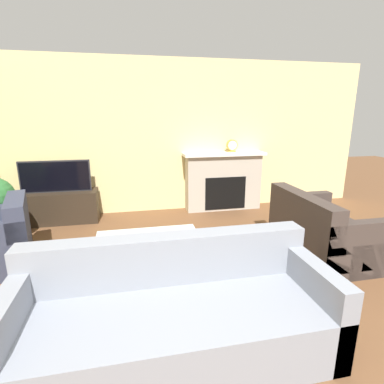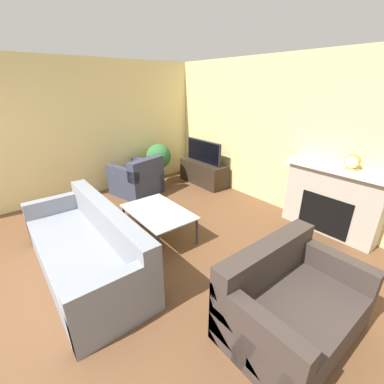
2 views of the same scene
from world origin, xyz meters
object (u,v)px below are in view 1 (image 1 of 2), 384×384
object	(u,v)px
couch_loveseat	(322,233)
coffee_table	(149,243)
mantel_clock	(232,146)
couch_sectional	(175,316)
tv	(56,176)

from	to	relation	value
couch_loveseat	coffee_table	size ratio (longest dim) A/B	1.17
mantel_clock	couch_sectional	bearing A→B (deg)	-115.52
tv	couch_loveseat	distance (m)	4.07
mantel_clock	tv	bearing A→B (deg)	-177.25
coffee_table	mantel_clock	world-z (taller)	mantel_clock
couch_sectional	couch_loveseat	size ratio (longest dim) A/B	1.74
couch_loveseat	mantel_clock	distance (m)	2.36
coffee_table	couch_loveseat	bearing A→B (deg)	2.39
couch_loveseat	coffee_table	distance (m)	2.19
couch_sectional	coffee_table	world-z (taller)	couch_sectional
couch_sectional	mantel_clock	size ratio (longest dim) A/B	10.07
tv	couch_loveseat	xyz separation A→B (m)	(3.53, -1.98, -0.49)
couch_loveseat	coffee_table	xyz separation A→B (m)	(-2.19, -0.09, 0.11)
couch_loveseat	mantel_clock	size ratio (longest dim) A/B	5.78
coffee_table	mantel_clock	distance (m)	2.90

